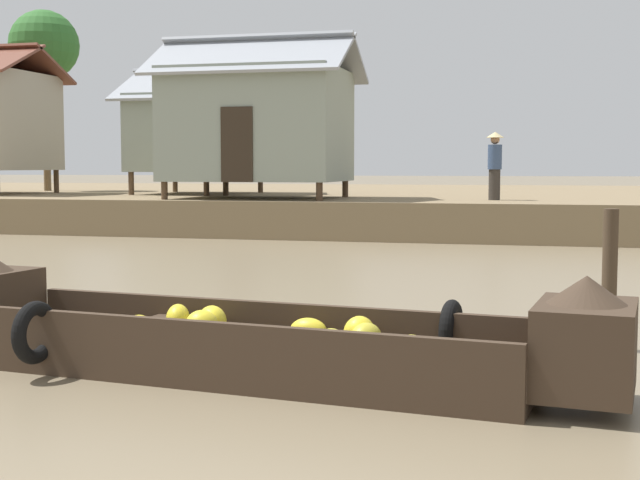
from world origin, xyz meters
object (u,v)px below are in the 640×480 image
object	(u,v)px
banana_boat	(244,337)
stilt_house_mid_right	(258,123)
palm_tree_near	(44,47)
stilt_house_mid_left	(198,132)
vendor_person	(495,162)
mooring_post	(609,280)

from	to	relation	value
banana_boat	stilt_house_mid_right	distance (m)	15.92
stilt_house_mid_right	palm_tree_near	bearing A→B (deg)	151.45
stilt_house_mid_left	vendor_person	distance (m)	9.46
stilt_house_mid_left	palm_tree_near	size ratio (longest dim) A/B	0.67
stilt_house_mid_right	banana_boat	bearing A→B (deg)	-72.26
banana_boat	mooring_post	size ratio (longest dim) A/B	4.60
palm_tree_near	mooring_post	bearing A→B (deg)	-47.00
stilt_house_mid_left	vendor_person	world-z (taller)	stilt_house_mid_left
stilt_house_mid_left	mooring_post	xyz separation A→B (m)	(10.72, -16.36, -2.10)
banana_boat	palm_tree_near	size ratio (longest dim) A/B	1.02
mooring_post	palm_tree_near	bearing A→B (deg)	133.00
stilt_house_mid_left	vendor_person	bearing A→B (deg)	-18.40
stilt_house_mid_left	mooring_post	size ratio (longest dim) A/B	3.02
stilt_house_mid_left	mooring_post	world-z (taller)	stilt_house_mid_left
banana_boat	palm_tree_near	xyz separation A→B (m)	(-13.89, 19.92, 5.38)
vendor_person	mooring_post	xyz separation A→B (m)	(1.78, -13.39, -1.16)
mooring_post	stilt_house_mid_right	bearing A→B (deg)	120.60
mooring_post	stilt_house_mid_left	bearing A→B (deg)	123.23
vendor_person	mooring_post	world-z (taller)	vendor_person
banana_boat	stilt_house_mid_right	xyz separation A→B (m)	(-4.79, 14.97, 2.51)
banana_boat	mooring_post	distance (m)	3.52
palm_tree_near	mooring_post	xyz separation A→B (m)	(16.86, -18.08, -5.04)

